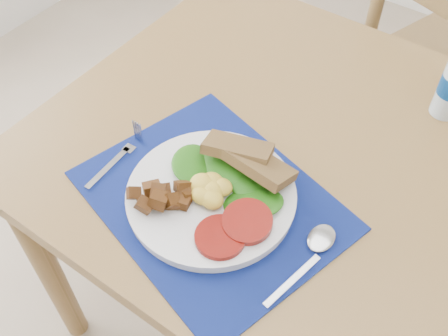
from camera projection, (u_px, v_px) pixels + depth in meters
table at (377, 214)px, 1.04m from camera, size 1.40×0.90×0.75m
placemat at (211, 200)px, 0.96m from camera, size 0.53×0.46×0.00m
breakfast_plate at (207, 192)px, 0.94m from camera, size 0.30×0.30×0.07m
fork at (122, 156)px, 1.02m from camera, size 0.02×0.17×0.00m
spoon at (313, 251)px, 0.88m from camera, size 0.05×0.19×0.01m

